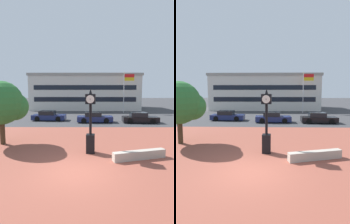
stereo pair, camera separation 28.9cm
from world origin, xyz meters
The scene contains 10 objects.
ground_plane centered at (0.00, 0.00, 0.00)m, with size 200.00×200.00×0.00m, color #38383A.
plaza_brick_paving centered at (0.00, 3.62, 0.00)m, with size 44.00×15.25×0.01m, color brown.
planter_wall centered at (3.47, 1.71, 0.25)m, with size 3.20×0.40×0.50m, color #ADA393.
street_clock centered at (0.69, 2.82, 1.85)m, with size 0.65×0.72×4.03m.
plaza_tree centered at (-5.55, 4.87, 2.96)m, with size 3.39×3.16×4.62m.
car_street_near centered at (6.91, 14.20, 0.57)m, with size 4.34×1.90×1.28m.
car_street_mid centered at (-4.69, 15.98, 0.57)m, with size 4.44×1.98×1.28m.
car_street_far centered at (1.33, 14.51, 0.57)m, with size 4.41×1.85×1.28m.
flagpole_primary centered at (7.30, 25.28, 4.50)m, with size 1.89×0.14×7.19m.
civic_building centered at (-0.05, 34.03, 3.70)m, with size 22.48×12.88×7.37m.
Camera 2 is at (0.83, -8.62, 3.87)m, focal length 30.01 mm.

